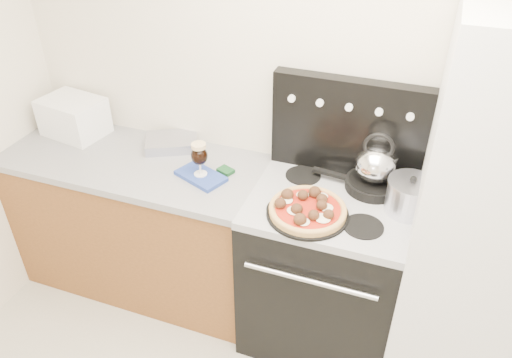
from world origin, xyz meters
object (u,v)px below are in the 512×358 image
at_px(base_cabinet, 144,225).
at_px(beer_glass, 200,159).
at_px(stove_body, 323,272).
at_px(skillet, 373,184).
at_px(oven_mitt, 201,176).
at_px(pizza_pan, 307,214).
at_px(stock_pot, 410,197).
at_px(toaster_oven, 74,117).
at_px(tea_kettle, 376,161).
at_px(fridge, 490,231).
at_px(pizza, 308,208).

xyz_separation_m(base_cabinet, beer_glass, (0.43, -0.04, 0.58)).
height_order(base_cabinet, stove_body, stove_body).
bearing_deg(skillet, oven_mitt, -168.09).
height_order(pizza_pan, stock_pot, stock_pot).
distance_m(toaster_oven, skillet, 1.74).
distance_m(toaster_oven, beer_glass, 0.91).
bearing_deg(tea_kettle, fridge, -29.43).
distance_m(fridge, pizza, 0.79).
xyz_separation_m(fridge, beer_glass, (-1.38, 0.01, 0.06)).
xyz_separation_m(toaster_oven, tea_kettle, (1.73, -0.00, 0.07)).
xyz_separation_m(stove_body, toaster_oven, (-1.57, 0.16, 0.57)).
relative_size(base_cabinet, pizza, 4.11).
distance_m(fridge, pizza_pan, 0.79).
bearing_deg(base_cabinet, tea_kettle, 6.05).
xyz_separation_m(fridge, tea_kettle, (-0.53, 0.18, 0.13)).
bearing_deg(toaster_oven, base_cabinet, -6.99).
height_order(pizza_pan, pizza, pizza).
distance_m(toaster_oven, pizza, 1.52).
relative_size(stove_body, fridge, 0.46).
relative_size(fridge, stock_pot, 9.06).
height_order(skillet, stock_pot, stock_pot).
xyz_separation_m(stove_body, skillet, (0.17, 0.16, 0.50)).
bearing_deg(tea_kettle, pizza_pan, -138.56).
bearing_deg(base_cabinet, fridge, -1.59).
height_order(oven_mitt, tea_kettle, tea_kettle).
bearing_deg(pizza, tea_kettle, 51.70).
xyz_separation_m(fridge, pizza_pan, (-0.78, -0.12, -0.02)).
bearing_deg(stove_body, oven_mitt, -178.46).
relative_size(base_cabinet, toaster_oven, 4.23).
bearing_deg(beer_glass, toaster_oven, 168.68).
bearing_deg(oven_mitt, skillet, 11.91).
relative_size(toaster_oven, beer_glass, 1.87).
height_order(oven_mitt, stock_pot, stock_pot).
distance_m(base_cabinet, fridge, 1.88).
height_order(toaster_oven, pizza_pan, toaster_oven).
distance_m(beer_glass, stock_pot, 1.02).
xyz_separation_m(base_cabinet, stove_body, (1.10, -0.02, 0.01)).
relative_size(toaster_oven, pizza, 0.97).
bearing_deg(oven_mitt, pizza_pan, -12.38).
xyz_separation_m(toaster_oven, pizza_pan, (1.49, -0.31, -0.08)).
distance_m(beer_glass, pizza, 0.62).
distance_m(stove_body, tea_kettle, 0.68).
bearing_deg(stock_pot, tea_kettle, 145.71).
relative_size(base_cabinet, stove_body, 1.65).
bearing_deg(beer_glass, skillet, 11.91).
bearing_deg(base_cabinet, skillet, 6.05).
relative_size(skillet, stock_pot, 1.27).
bearing_deg(beer_glass, stock_pot, 3.11).
distance_m(stove_body, oven_mitt, 0.82).
distance_m(fridge, skillet, 0.56).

